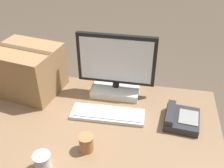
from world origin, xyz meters
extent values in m
cube|color=#8C6B4C|center=(0.00, 0.00, 0.36)|extent=(1.80, 0.90, 0.72)
cube|color=white|center=(0.25, 0.32, 0.75)|extent=(0.31, 0.20, 0.05)
cylinder|color=black|center=(0.25, 0.32, 0.79)|extent=(0.04, 0.04, 0.04)
cube|color=black|center=(0.25, 0.32, 0.98)|extent=(0.50, 0.03, 0.34)
cube|color=white|center=(0.25, 0.31, 0.98)|extent=(0.46, 0.01, 0.29)
cube|color=silver|center=(0.24, 0.07, 0.73)|extent=(0.44, 0.15, 0.02)
cube|color=silver|center=(0.24, 0.07, 0.75)|extent=(0.41, 0.13, 0.01)
cube|color=#2D2D33|center=(0.68, 0.10, 0.74)|extent=(0.21, 0.23, 0.05)
cube|color=#2D2D33|center=(0.61, 0.10, 0.78)|extent=(0.07, 0.21, 0.03)
cube|color=gray|center=(0.71, 0.09, 0.77)|extent=(0.12, 0.14, 0.01)
cylinder|color=white|center=(0.02, -0.36, 0.77)|extent=(0.08, 0.08, 0.09)
cylinder|color=white|center=(0.02, -0.36, 0.81)|extent=(0.08, 0.08, 0.01)
cylinder|color=#BC7547|center=(0.19, -0.21, 0.76)|extent=(0.07, 0.07, 0.09)
cylinder|color=#BC7547|center=(0.19, -0.21, 0.81)|extent=(0.08, 0.08, 0.01)
cube|color=#9E754C|center=(-0.33, 0.25, 0.88)|extent=(0.45, 0.40, 0.31)
cube|color=brown|center=(-0.33, 0.25, 1.03)|extent=(0.39, 0.11, 0.00)
camera|label=1|loc=(0.49, -1.11, 1.77)|focal=42.00mm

